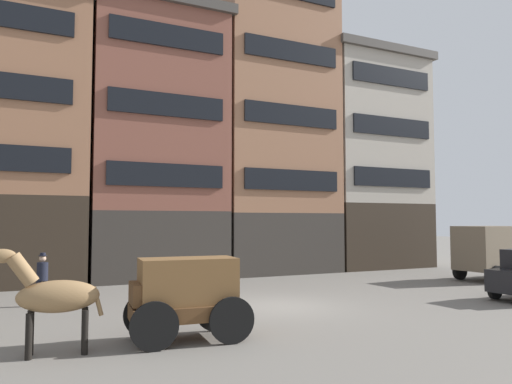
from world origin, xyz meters
The scene contains 8 objects.
ground_plane centered at (0.00, 0.00, 0.00)m, with size 120.00×120.00×0.00m, color slate.
building_center_left centered at (-1.92, 10.63, 7.01)m, with size 7.10×6.46×13.94m.
building_center_right centered at (4.86, 10.63, 8.93)m, with size 7.15×6.46×17.77m.
building_far_right centered at (11.71, 10.63, 6.82)m, with size 7.24×6.46×13.56m.
cargo_wagon centered at (-4.16, -3.09, 1.15)m, with size 3.01×1.72×1.98m.
draft_horse centered at (-7.11, -3.08, 1.27)m, with size 2.35×0.73×2.30m.
delivery_truck_near centered at (12.83, 1.81, 1.42)m, with size 4.46×2.38×2.62m.
pedestrian_officer centered at (-7.24, 3.46, 0.98)m, with size 0.48×0.48×1.79m.
Camera 1 is at (-7.51, -14.31, 2.89)m, focal length 33.26 mm.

